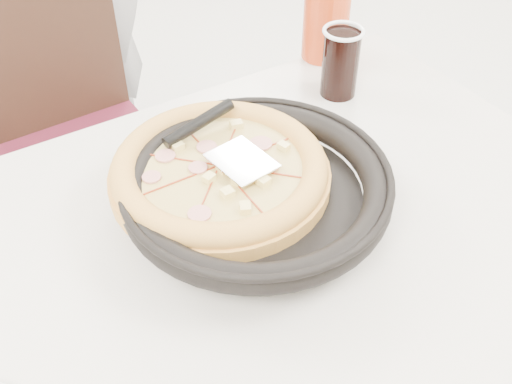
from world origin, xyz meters
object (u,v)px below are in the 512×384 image
chair_far (81,158)px  pizza_pan (256,196)px  red_cup (326,22)px  cola_glass (340,64)px  pizza (220,176)px  main_table (247,374)px

chair_far → pizza_pan: size_ratio=2.92×
chair_far → red_cup: (0.50, -0.29, 0.35)m
red_cup → cola_glass: bearing=-115.9°
pizza_pan → pizza: (-0.03, 0.05, 0.02)m
main_table → pizza: size_ratio=3.53×
pizza → main_table: bearing=-96.4°
main_table → red_cup: 0.74m
pizza → red_cup: bearing=35.1°
pizza_pan → cola_glass: (0.32, 0.21, 0.02)m
chair_far → red_cup: 0.68m
cola_glass → red_cup: bearing=64.1°
pizza_pan → pizza: 0.06m
chair_far → red_cup: bearing=147.8°
main_table → red_cup: size_ratio=7.50×
main_table → pizza_pan: pizza_pan is taller
pizza → cola_glass: size_ratio=2.61×
chair_far → cola_glass: chair_far is taller
chair_far → pizza: 0.68m
main_table → red_cup: bearing=41.5°
main_table → pizza_pan: (0.04, 0.04, 0.42)m
main_table → cola_glass: (0.37, 0.25, 0.44)m
main_table → pizza: (0.01, 0.09, 0.44)m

